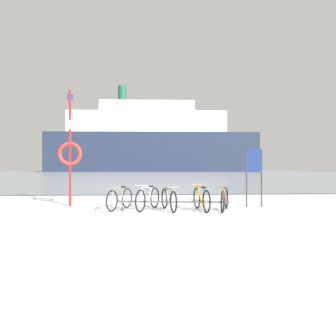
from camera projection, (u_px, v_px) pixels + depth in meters
name	position (u px, v px, depth m)	size (l,w,h in m)	color
ground	(156.00, 174.00, 59.51)	(80.00, 132.00, 0.08)	silver
bike_rack	(173.00, 202.00, 10.01)	(3.51, 0.46, 0.31)	#4C5156
bicycle_0	(120.00, 199.00, 10.24)	(0.74, 1.51, 0.78)	black
bicycle_1	(148.00, 198.00, 10.18)	(0.80, 1.62, 0.81)	black
bicycle_2	(169.00, 199.00, 10.05)	(0.52, 1.66, 0.77)	black
bicycle_3	(201.00, 199.00, 10.04)	(0.46, 1.71, 0.81)	black
bicycle_4	(225.00, 200.00, 9.99)	(0.68, 1.57, 0.77)	black
info_sign	(254.00, 167.00, 10.97)	(0.54, 0.17, 1.99)	#33383D
rescue_post	(70.00, 151.00, 11.24)	(0.84, 0.13, 4.07)	red
ferry_ship	(151.00, 143.00, 86.64)	(54.90, 14.41, 22.98)	#232D47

